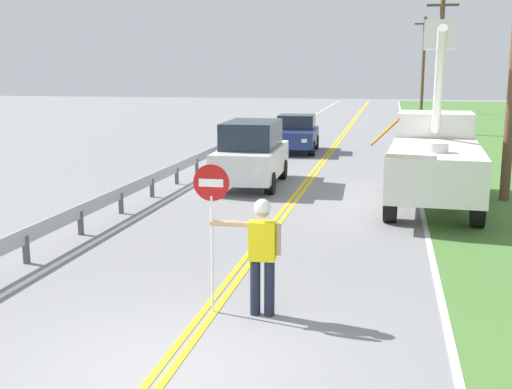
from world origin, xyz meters
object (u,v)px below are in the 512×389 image
(stop_sign_paddle, at_px, (212,205))
(oncoming_sedan_second, at_px, (296,134))
(utility_pole_far, at_px, (423,63))
(utility_pole_mid, at_px, (440,62))
(flagger_worker, at_px, (262,249))
(oncoming_suv_nearest, at_px, (252,153))
(utility_bucket_truck, at_px, (435,155))

(stop_sign_paddle, height_order, oncoming_sedan_second, stop_sign_paddle)
(oncoming_sedan_second, distance_m, utility_pole_far, 30.94)
(utility_pole_mid, distance_m, utility_pole_far, 19.56)
(oncoming_sedan_second, xyz_separation_m, utility_pole_mid, (6.95, 10.40, 3.35))
(flagger_worker, distance_m, stop_sign_paddle, 1.02)
(oncoming_sedan_second, height_order, utility_pole_far, utility_pole_far)
(oncoming_suv_nearest, xyz_separation_m, oncoming_sedan_second, (0.15, 9.05, -0.23))
(utility_pole_mid, bearing_deg, stop_sign_paddle, -99.88)
(utility_pole_mid, bearing_deg, oncoming_suv_nearest, -110.06)
(oncoming_suv_nearest, distance_m, utility_pole_far, 39.78)
(oncoming_suv_nearest, xyz_separation_m, utility_pole_mid, (7.10, 19.45, 3.13))
(stop_sign_paddle, bearing_deg, oncoming_sedan_second, 94.57)
(oncoming_sedan_second, bearing_deg, oncoming_suv_nearest, -90.98)
(stop_sign_paddle, distance_m, oncoming_suv_nearest, 11.33)
(flagger_worker, height_order, utility_bucket_truck, utility_bucket_truck)
(utility_pole_mid, height_order, utility_pole_far, utility_pole_far)
(flagger_worker, xyz_separation_m, oncoming_suv_nearest, (-2.54, 11.13, 0.01))
(utility_bucket_truck, bearing_deg, utility_pole_mid, 86.05)
(oncoming_sedan_second, relative_size, utility_pole_mid, 0.52)
(utility_bucket_truck, bearing_deg, oncoming_suv_nearest, 161.49)
(stop_sign_paddle, bearing_deg, utility_bucket_truck, 67.43)
(flagger_worker, xyz_separation_m, utility_pole_far, (4.51, 50.15, 3.28))
(flagger_worker, height_order, stop_sign_paddle, stop_sign_paddle)
(utility_bucket_truck, bearing_deg, flagger_worker, -108.47)
(flagger_worker, height_order, oncoming_sedan_second, flagger_worker)
(utility_pole_mid, relative_size, utility_pole_far, 0.97)
(utility_pole_far, bearing_deg, oncoming_sedan_second, -102.96)
(utility_bucket_truck, bearing_deg, oncoming_sedan_second, 116.59)
(oncoming_sedan_second, relative_size, utility_pole_far, 0.50)
(flagger_worker, distance_m, oncoming_sedan_second, 20.33)
(utility_bucket_truck, distance_m, oncoming_suv_nearest, 5.95)
(stop_sign_paddle, distance_m, utility_bucket_truck, 10.06)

